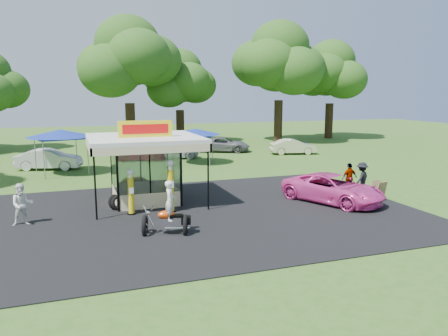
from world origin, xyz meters
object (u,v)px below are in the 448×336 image
Objects in this scene: spectator_east_a at (362,178)px; spectator_east_b at (349,178)px; kiosk_car at (139,184)px; tent_west at (60,134)px; bg_car_a at (49,159)px; bg_car_b at (139,153)px; tent_east at (195,132)px; pink_sedan at (333,189)px; gas_station_kiosk at (145,168)px; motorcycle at (168,213)px; bg_car_e at (293,147)px; bg_car_c at (172,150)px; gas_pump_left at (131,193)px; gas_pump_right at (171,188)px; a_frame_sign at (379,191)px; bg_car_d at (224,144)px; spectator_west at (22,205)px.

spectator_east_b is (-0.49, 0.43, -0.04)m from spectator_east_a.
kiosk_car is 0.65× the size of tent_west.
bg_car_a is 7.18m from bg_car_b.
tent_west is 9.94m from tent_east.
bg_car_a reaches higher than pink_sedan.
bg_car_a is (-5.05, 9.81, 0.27)m from kiosk_car.
spectator_east_a is (11.55, -2.01, -0.90)m from gas_station_kiosk.
tent_east is (-5.84, 13.20, 1.61)m from spectator_east_a.
gas_station_kiosk reaches higher than bg_car_b.
motorcycle reaches higher than bg_car_e.
pink_sedan is 1.16× the size of bg_car_c.
bg_car_a reaches higher than bg_car_e.
gas_station_kiosk is 12.58m from tent_east.
bg_car_e is (15.54, 11.15, 0.21)m from kiosk_car.
motorcycle is 1.28× the size of spectator_east_a.
gas_pump_left reaches higher than spectator_east_b.
tent_east is (-9.84, -2.17, 1.80)m from bg_car_e.
gas_pump_right reaches higher than spectator_east_a.
bg_car_c is (-6.78, 18.04, 0.23)m from a_frame_sign.
a_frame_sign is 0.27× the size of tent_east.
gas_pump_left is (-1.00, -2.16, -0.76)m from gas_station_kiosk.
a_frame_sign is at bearing -69.51° from tent_east.
gas_pump_left is 17.31m from bg_car_c.
gas_pump_right reaches higher than bg_car_e.
gas_station_kiosk reaches higher than bg_car_d.
spectator_west is 1.07× the size of spectator_east_b.
tent_east is at bearing -114.77° from bg_car_b.
bg_car_c is at bearing -71.71° from spectator_east_b.
bg_car_b is (1.76, 14.26, -1.15)m from gas_station_kiosk.
gas_pump_right reaches higher than bg_car_d.
spectator_east_a is 19.06m from bg_car_d.
pink_sedan is at bearing -6.03° from spectator_east_a.
bg_car_c is at bearing 111.15° from tent_east.
gas_station_kiosk reaches higher than gas_pump_right.
tent_east is at bearing 78.32° from pink_sedan.
bg_car_c is at bearing 98.46° from bg_car_e.
gas_pump_left reaches higher than bg_car_c.
spectator_west is at bearing 179.35° from gas_pump_right.
spectator_east_b is 0.43× the size of tent_east.
bg_car_d is at bearing -91.18° from spectator_east_b.
gas_pump_left is 0.86× the size of gas_pump_right.
bg_car_e is (15.54, 13.36, -1.09)m from gas_station_kiosk.
bg_car_b is 5.33m from tent_east.
bg_car_c reaches higher than bg_car_d.
spectator_east_a reaches higher than kiosk_car.
bg_car_d reaches higher than bg_car_b.
motorcycle is 0.80× the size of kiosk_car.
gas_pump_left is 1.80m from gas_pump_right.
pink_sedan reaches higher than bg_car_b.
spectator_east_b is at bearing -67.27° from tent_east.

